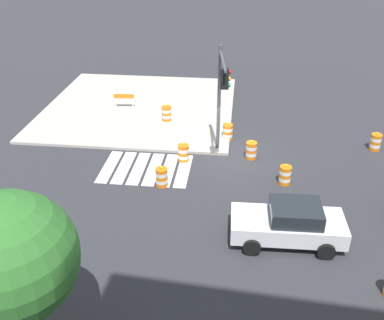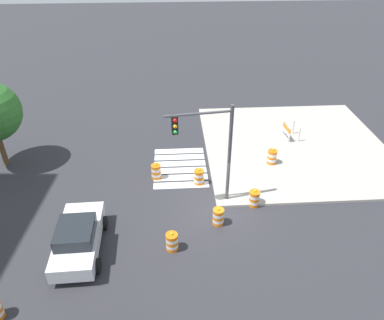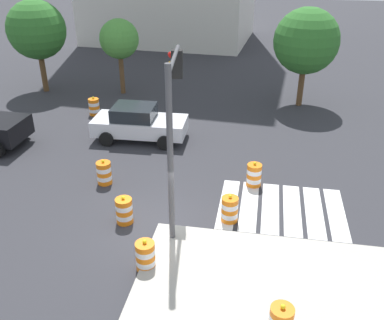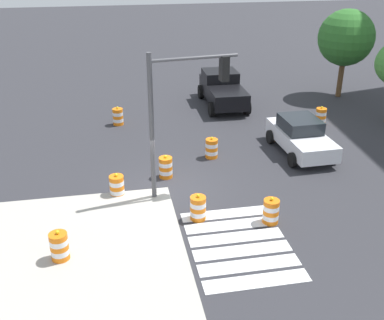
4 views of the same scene
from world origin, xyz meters
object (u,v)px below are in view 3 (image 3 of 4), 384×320
traffic_barrel_crosswalk_end (145,256)px  street_tree_streetside_far (119,39)px  traffic_barrel_median_far (230,209)px  traffic_barrel_far_curb (104,173)px  traffic_light_pole (173,111)px  street_tree_streetside_near (37,30)px  traffic_barrel_median_near (94,107)px  traffic_barrel_lane_center (124,211)px  street_tree_streetside_mid (306,41)px  sports_car (139,123)px  traffic_barrel_opposite_curb (254,175)px

traffic_barrel_crosswalk_end → street_tree_streetside_far: street_tree_streetside_far is taller
traffic_barrel_median_far → street_tree_streetside_far: bearing=122.4°
traffic_barrel_far_curb → traffic_light_pole: 5.06m
traffic_barrel_far_curb → street_tree_streetside_near: size_ratio=0.19×
traffic_barrel_median_near → traffic_barrel_far_curb: 7.41m
traffic_barrel_median_far → traffic_light_pole: bearing=-172.3°
traffic_barrel_lane_center → street_tree_streetside_near: 15.70m
traffic_barrel_median_near → traffic_barrel_median_far: same height
traffic_barrel_median_far → traffic_barrel_lane_center: bearing=-168.7°
traffic_barrel_lane_center → street_tree_streetside_mid: 14.34m
traffic_light_pole → street_tree_streetside_mid: size_ratio=1.03×
sports_car → traffic_barrel_opposite_curb: 6.48m
traffic_barrel_median_near → street_tree_streetside_far: 4.68m
traffic_light_pole → traffic_barrel_crosswalk_end: bearing=-97.2°
sports_car → traffic_barrel_crosswalk_end: sports_car is taller
sports_car → traffic_barrel_far_curb: 4.22m
sports_car → traffic_barrel_lane_center: (1.39, -6.53, -0.36)m
sports_car → traffic_barrel_median_far: (4.83, -5.84, -0.36)m
traffic_barrel_median_near → traffic_barrel_far_curb: size_ratio=1.00×
traffic_barrel_lane_center → street_tree_streetside_near: (-9.10, 12.38, 3.23)m
traffic_barrel_far_curb → traffic_barrel_median_near: bearing=114.4°
traffic_barrel_crosswalk_end → traffic_barrel_far_curb: bearing=123.1°
sports_car → traffic_barrel_median_near: bearing=141.8°
traffic_barrel_lane_center → traffic_barrel_crosswalk_end: bearing=-57.8°
traffic_barrel_opposite_curb → street_tree_streetside_near: size_ratio=0.19×
traffic_barrel_far_curb → traffic_light_pole: (3.18, -1.88, 3.46)m
sports_car → traffic_barrel_median_near: 4.12m
traffic_barrel_lane_center → traffic_barrel_median_near: bearing=117.0°
traffic_light_pole → traffic_barrel_median_far: bearing=7.7°
traffic_light_pole → street_tree_streetside_near: (-10.72, 11.94, -0.23)m
traffic_barrel_far_curb → street_tree_streetside_near: bearing=126.8°
traffic_barrel_median_far → traffic_barrel_far_curb: same height
traffic_barrel_median_far → traffic_barrel_lane_center: same height
traffic_barrel_crosswalk_end → street_tree_streetside_far: size_ratio=0.23×
traffic_barrel_crosswalk_end → street_tree_streetside_mid: size_ratio=0.19×
traffic_barrel_lane_center → street_tree_streetside_near: size_ratio=0.19×
traffic_barrel_crosswalk_end → traffic_barrel_opposite_curb: size_ratio=1.00×
sports_car → street_tree_streetside_near: 10.09m
traffic_barrel_crosswalk_end → traffic_barrel_median_far: same height
traffic_barrel_far_curb → traffic_barrel_opposite_curb: (5.69, 0.83, 0.00)m
traffic_barrel_crosswalk_end → traffic_barrel_opposite_curb: bearing=61.6°
traffic_barrel_far_curb → street_tree_streetside_mid: 13.22m
street_tree_streetside_mid → traffic_barrel_opposite_curb: bearing=-102.7°
traffic_barrel_far_curb → traffic_barrel_lane_center: same height
street_tree_streetside_near → traffic_barrel_crosswalk_end: bearing=-54.3°
traffic_barrel_crosswalk_end → traffic_barrel_median_near: 12.62m
traffic_barrel_opposite_curb → street_tree_streetside_far: 13.10m
traffic_barrel_median_far → traffic_barrel_far_curb: size_ratio=1.00×
traffic_barrel_crosswalk_end → traffic_light_pole: bearing=82.8°
traffic_barrel_far_curb → street_tree_streetside_far: (-2.70, 10.50, 2.77)m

